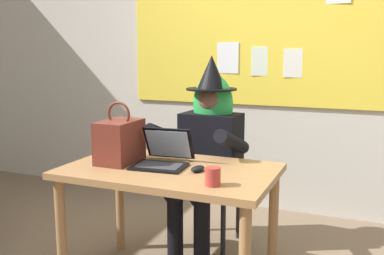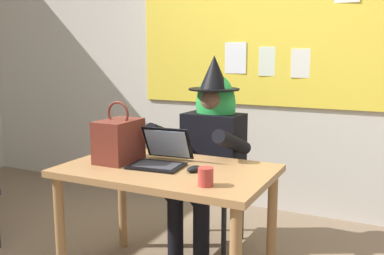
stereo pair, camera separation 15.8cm
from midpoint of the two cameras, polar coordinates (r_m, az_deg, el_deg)
wall_back_bulletin at (r=3.94m, az=7.63°, el=9.53°), size 6.78×1.78×2.78m
desk_main at (r=2.61m, az=-4.66°, el=-7.39°), size 1.23×0.76×0.74m
chair_at_desk at (r=3.29m, az=1.49°, el=-6.10°), size 0.43×0.43×0.91m
person_costumed at (r=3.11m, az=0.60°, el=-1.79°), size 0.61×0.66×1.39m
laptop at (r=2.64m, az=-5.55°, el=-3.89°), size 0.34×0.36×0.22m
computer_mouse at (r=2.49m, az=-1.08°, el=-5.43°), size 0.08×0.12×0.03m
handbag at (r=2.72m, az=-11.10°, el=-1.75°), size 0.20×0.30×0.38m
coffee_mug at (r=2.23m, az=0.70°, el=-6.44°), size 0.08×0.08×0.09m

